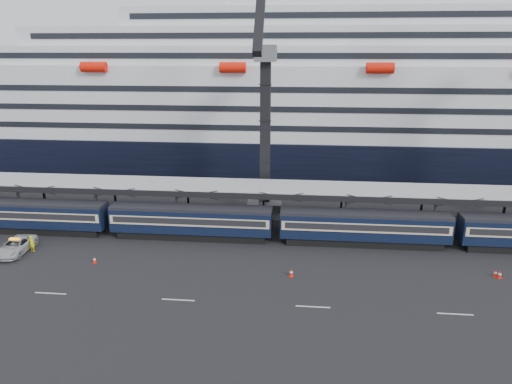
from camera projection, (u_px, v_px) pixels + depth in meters
The scene contains 12 objects.
ground at pixel (464, 291), 42.26m from camera, with size 260.00×260.00×0.00m, color black.
train at pixel (394, 228), 51.52m from camera, with size 133.05×3.00×4.05m.
canopy at pixel (430, 192), 53.98m from camera, with size 130.00×6.25×5.53m.
cruise_ship at pixel (381, 102), 82.34m from camera, with size 214.09×28.84×34.00m.
crane_dark_near at pixel (265, 127), 58.17m from camera, with size 4.50×17.75×35.08m.
pickup_truck at pixel (16, 246), 50.09m from camera, with size 2.60×5.64×1.57m, color #A4A7AB.
worker at pixel (32, 244), 50.42m from camera, with size 0.67×0.44×1.83m, color #D8D40B.
traffic_cone_a at pixel (30, 243), 51.94m from camera, with size 0.41×0.41×0.81m.
traffic_cone_b at pixel (94, 260), 47.80m from camera, with size 0.38×0.38×0.76m.
traffic_cone_c at pixel (291, 272), 44.96m from camera, with size 0.43×0.43×0.86m.
traffic_cone_d at pixel (495, 273), 44.99m from camera, with size 0.36×0.36×0.71m.
traffic_cone_e at pixel (500, 274), 44.63m from camera, with size 0.41×0.41×0.81m.
Camera 1 is at (-15.60, -39.23, 21.47)m, focal length 32.00 mm.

